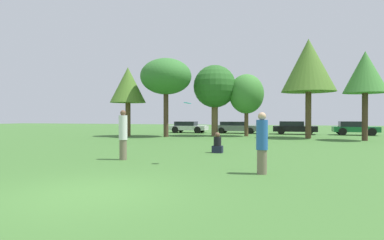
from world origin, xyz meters
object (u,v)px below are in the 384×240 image
Objects in this scene: bystander_sitting at (217,145)px; person_catcher at (262,143)px; frisbee at (187,103)px; parked_car_grey at (236,127)px; tree_2 at (215,87)px; tree_1 at (166,77)px; tree_3 at (246,94)px; parked_car_white at (188,127)px; tree_0 at (128,86)px; tree_5 at (365,73)px; tree_4 at (308,66)px; person_thrower at (123,134)px; parked_car_black at (294,127)px; parked_car_green at (354,128)px.

person_catcher is at bearing -64.57° from bystander_sitting.
person_catcher is 6.72× the size of frisbee.
person_catcher is 3.20m from frisbee.
tree_2 is at bearing -101.53° from parked_car_grey.
bystander_sitting is at bearing 86.40° from frisbee.
tree_2 is (3.66, 2.30, -0.74)m from tree_1.
tree_1 is at bearing -156.81° from tree_3.
person_catcher is 0.34× the size of tree_3.
parked_car_white is at bearing 111.49° from bystander_sitting.
tree_2 is (7.10, 2.47, -0.09)m from tree_0.
tree_5 reaches higher than tree_0.
person_catcher is 0.40× the size of parked_car_grey.
tree_4 is 10.29m from parked_car_grey.
tree_2 is at bearing 99.30° from frisbee.
bystander_sitting is (3.05, 3.44, -0.61)m from person_thrower.
tree_5 reaches higher than parked_car_white.
tree_4 is (4.96, -1.24, 2.03)m from tree_3.
bystander_sitting is 0.24× the size of parked_car_black.
parked_car_green is at bearing 77.41° from person_thrower.
tree_2 reaches higher than parked_car_black.
bystander_sitting is at bearing -68.58° from parked_car_white.
parked_car_white is (-11.59, 5.60, -5.02)m from tree_4.
person_thrower is at bearing -93.10° from parked_car_grey.
parked_car_green is (10.88, -0.36, 0.04)m from parked_car_grey.
parked_car_black is (5.62, -0.39, 0.03)m from parked_car_grey.
person_thrower is 0.31× the size of tree_5.
person_catcher is 0.29× the size of tree_5.
tree_0 is 1.48× the size of parked_car_black.
tree_4 is at bearing -126.88° from parked_car_green.
tree_4 is (11.32, 1.48, 0.64)m from tree_1.
parked_car_black is (10.62, 0.10, 0.02)m from parked_car_white.
parked_car_black is at bearing 89.29° from person_thrower.
tree_3 is (6.36, 2.72, -1.39)m from tree_1.
tree_1 is (-9.07, 15.60, 4.09)m from person_catcher.
tree_3 reaches higher than parked_car_white.
person_catcher is at bearing -97.49° from tree_4.
parked_car_green is at bearing -1.96° from parked_car_grey.
person_thrower reaches higher than parked_car_green.
tree_3 is (2.77, 16.64, 2.63)m from person_thrower.
tree_4 is at bearing -6.11° from tree_2.
person_thrower is at bearing 170.37° from frisbee.
frisbee is 0.05× the size of tree_0.
tree_3 is 0.69× the size of tree_4.
person_catcher is 0.45× the size of parked_car_black.
parked_car_black is at bearing 36.12° from tree_2.
tree_3 reaches higher than person_thrower.
tree_3 is at bearing 91.23° from bystander_sitting.
tree_5 is 1.64× the size of parked_car_green.
tree_2 is 1.35× the size of parked_car_grey.
tree_0 is 1.55× the size of parked_car_green.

